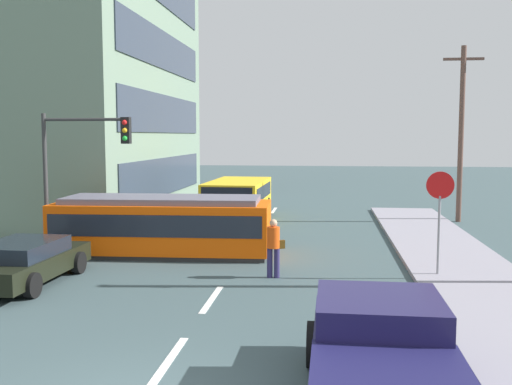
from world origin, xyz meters
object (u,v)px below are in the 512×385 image
at_px(city_bus, 238,197).
at_px(stop_sign, 440,201).
at_px(traffic_light_mast, 80,157).
at_px(utility_pole_mid, 461,131).
at_px(pickup_truck_parked, 381,356).
at_px(parked_sedan_mid, 24,261).
at_px(streetcar_tram, 163,225).
at_px(pedestrian_crossing, 274,245).

bearing_deg(city_bus, stop_sign, -55.92).
distance_m(stop_sign, traffic_light_mast, 11.16).
xyz_separation_m(traffic_light_mast, utility_pole_mid, (14.04, 9.97, 0.89)).
relative_size(traffic_light_mast, utility_pole_mid, 0.58).
bearing_deg(stop_sign, traffic_light_mast, 172.80).
xyz_separation_m(pickup_truck_parked, parked_sedan_mid, (-8.91, 6.28, -0.17)).
height_order(streetcar_tram, pickup_truck_parked, streetcar_tram).
bearing_deg(streetcar_tram, stop_sign, -15.70).
relative_size(pickup_truck_parked, traffic_light_mast, 1.06).
bearing_deg(city_bus, utility_pole_mid, 3.09).
bearing_deg(pickup_truck_parked, streetcar_tram, 120.65).
bearing_deg(pickup_truck_parked, parked_sedan_mid, 144.84).
distance_m(parked_sedan_mid, stop_sign, 11.50).
xyz_separation_m(city_bus, parked_sedan_mid, (-3.92, -12.74, -0.45)).
distance_m(city_bus, parked_sedan_mid, 13.34).
bearing_deg(parked_sedan_mid, stop_sign, 9.77).
relative_size(city_bus, pedestrian_crossing, 3.36).
distance_m(pickup_truck_parked, utility_pole_mid, 20.58).
height_order(pedestrian_crossing, parked_sedan_mid, pedestrian_crossing).
bearing_deg(traffic_light_mast, utility_pole_mid, 35.40).
bearing_deg(parked_sedan_mid, traffic_light_mast, 86.39).
bearing_deg(streetcar_tram, parked_sedan_mid, -120.93).
distance_m(streetcar_tram, parked_sedan_mid, 5.09).
height_order(city_bus, stop_sign, stop_sign).
bearing_deg(utility_pole_mid, pedestrian_crossing, -122.86).
xyz_separation_m(pedestrian_crossing, pickup_truck_parked, (2.28, -7.79, -0.15)).
xyz_separation_m(streetcar_tram, parked_sedan_mid, (-2.61, -4.36, -0.39)).
height_order(parked_sedan_mid, traffic_light_mast, traffic_light_mast).
bearing_deg(city_bus, pedestrian_crossing, -76.41).
height_order(city_bus, pedestrian_crossing, city_bus).
height_order(streetcar_tram, pedestrian_crossing, streetcar_tram).
height_order(pedestrian_crossing, utility_pole_mid, utility_pole_mid).
distance_m(city_bus, utility_pole_mid, 10.81).
height_order(pedestrian_crossing, traffic_light_mast, traffic_light_mast).
bearing_deg(utility_pole_mid, streetcar_tram, -142.46).
bearing_deg(pedestrian_crossing, traffic_light_mast, 164.21).
height_order(stop_sign, utility_pole_mid, utility_pole_mid).
relative_size(stop_sign, utility_pole_mid, 0.36).
relative_size(streetcar_tram, traffic_light_mast, 1.55).
bearing_deg(pedestrian_crossing, utility_pole_mid, 57.14).
relative_size(city_bus, stop_sign, 1.95).
bearing_deg(pickup_truck_parked, stop_sign, 74.23).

